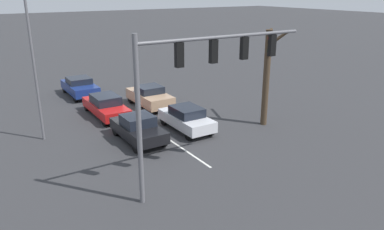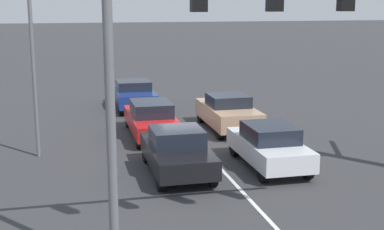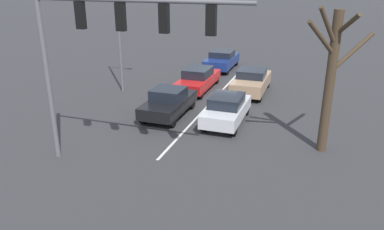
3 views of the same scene
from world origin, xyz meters
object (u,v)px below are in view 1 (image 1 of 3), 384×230
car_tan_leftlane_second (150,96)px  bare_tree_near (267,72)px  street_lamp_right_shoulder (35,46)px  car_black_midlane_front (138,128)px  car_navy_midlane_third (80,86)px  car_red_midlane_second (106,106)px  traffic_signal_gantry (199,71)px  car_silver_leftlane_front (186,118)px

car_tan_leftlane_second → bare_tree_near: bearing=121.6°
street_lamp_right_shoulder → car_black_midlane_front: bearing=144.3°
car_navy_midlane_third → street_lamp_right_shoulder: bearing=62.0°
car_black_midlane_front → street_lamp_right_shoulder: bearing=-35.7°
car_tan_leftlane_second → car_black_midlane_front: bearing=58.2°
car_red_midlane_second → traffic_signal_gantry: bearing=91.0°
car_navy_midlane_third → street_lamp_right_shoulder: (4.28, 8.06, 4.55)m
car_black_midlane_front → car_tan_leftlane_second: 6.48m
car_tan_leftlane_second → car_navy_midlane_third: (3.45, -5.65, -0.01)m
car_red_midlane_second → traffic_signal_gantry: (-0.20, 11.10, 4.35)m
car_silver_leftlane_front → car_red_midlane_second: car_silver_leftlane_front is taller
traffic_signal_gantry → street_lamp_right_shoulder: size_ratio=0.87×
car_red_midlane_second → bare_tree_near: 10.83m
car_black_midlane_front → bare_tree_near: bearing=167.4°
car_silver_leftlane_front → car_tan_leftlane_second: bearing=-92.4°
bare_tree_near → street_lamp_right_shoulder: bearing=-21.7°
car_tan_leftlane_second → street_lamp_right_shoulder: (7.73, 2.41, 4.54)m
car_tan_leftlane_second → traffic_signal_gantry: size_ratio=0.54×
car_red_midlane_second → car_navy_midlane_third: car_navy_midlane_third is taller
car_tan_leftlane_second → car_red_midlane_second: size_ratio=0.91×
car_silver_leftlane_front → car_black_midlane_front: (3.19, 0.00, 0.00)m
car_red_midlane_second → street_lamp_right_shoulder: 6.59m
car_silver_leftlane_front → car_navy_midlane_third: (3.22, -11.15, 0.01)m
traffic_signal_gantry → bare_tree_near: (-7.73, -4.20, -1.73)m
car_silver_leftlane_front → bare_tree_near: size_ratio=0.67×
car_tan_leftlane_second → car_silver_leftlane_front: bearing=87.6°
car_tan_leftlane_second → street_lamp_right_shoulder: size_ratio=0.47×
car_red_midlane_second → car_silver_leftlane_front: bearing=122.1°
car_black_midlane_front → traffic_signal_gantry: size_ratio=0.51×
car_black_midlane_front → car_tan_leftlane_second: bearing=-121.8°
car_silver_leftlane_front → bare_tree_near: (-4.70, 1.76, 2.60)m
car_black_midlane_front → street_lamp_right_shoulder: street_lamp_right_shoulder is taller
traffic_signal_gantry → car_navy_midlane_third: bearing=-89.4°
car_black_midlane_front → car_red_midlane_second: 5.14m
car_black_midlane_front → traffic_signal_gantry: bearing=91.6°
street_lamp_right_shoulder → bare_tree_near: (-12.20, 4.86, -1.96)m
street_lamp_right_shoulder → car_red_midlane_second: bearing=-154.5°
car_silver_leftlane_front → traffic_signal_gantry: traffic_signal_gantry is taller
traffic_signal_gantry → car_red_midlane_second: bearing=-89.0°
bare_tree_near → car_navy_midlane_third: bearing=-58.5°
car_silver_leftlane_front → street_lamp_right_shoulder: size_ratio=0.44×
car_black_midlane_front → traffic_signal_gantry: 7.37m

